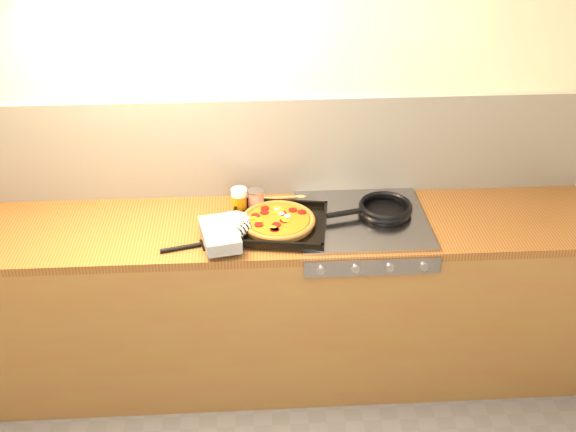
{
  "coord_description": "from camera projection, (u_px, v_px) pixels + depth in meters",
  "views": [
    {
      "loc": [
        -0.06,
        -1.57,
        2.54
      ],
      "look_at": [
        0.1,
        1.08,
        0.95
      ],
      "focal_mm": 42.0,
      "sensor_mm": 36.0,
      "label": 1
    }
  ],
  "objects": [
    {
      "name": "frying_pan",
      "position": [
        384.0,
        208.0,
        3.18
      ],
      "size": [
        0.44,
        0.31,
        0.04
      ],
      "color": "black",
      "rests_on": "stovetop"
    },
    {
      "name": "pizza_on_tray",
      "position": [
        262.0,
        224.0,
        3.04
      ],
      "size": [
        0.61,
        0.49,
        0.07
      ],
      "color": "black",
      "rests_on": "stovetop"
    },
    {
      "name": "wooden_spoon",
      "position": [
        283.0,
        198.0,
        3.33
      ],
      "size": [
        0.3,
        0.04,
        0.02
      ],
      "color": "#A87347",
      "rests_on": "counter_run"
    },
    {
      "name": "room_shell",
      "position": [
        264.0,
        149.0,
        3.25
      ],
      "size": [
        3.2,
        3.2,
        3.2
      ],
      "color": "white",
      "rests_on": "ground"
    },
    {
      "name": "black_spatula",
      "position": [
        194.0,
        246.0,
        2.96
      ],
      "size": [
        0.29,
        0.12,
        0.02
      ],
      "color": "black",
      "rests_on": "counter_run"
    },
    {
      "name": "tomato_can",
      "position": [
        256.0,
        201.0,
        3.21
      ],
      "size": [
        0.08,
        0.08,
        0.11
      ],
      "color": "maroon",
      "rests_on": "counter_run"
    },
    {
      "name": "juice_glass",
      "position": [
        239.0,
        201.0,
        3.19
      ],
      "size": [
        0.09,
        0.09,
        0.13
      ],
      "color": "orange",
      "rests_on": "counter_run"
    },
    {
      "name": "counter_run",
      "position": [
        268.0,
        300.0,
        3.37
      ],
      "size": [
        3.2,
        0.62,
        0.9
      ],
      "color": "brown",
      "rests_on": "ground"
    },
    {
      "name": "stovetop",
      "position": [
        362.0,
        220.0,
        3.16
      ],
      "size": [
        0.6,
        0.56,
        0.02
      ],
      "primitive_type": "cube",
      "color": "#9A9BA0",
      "rests_on": "counter_run"
    }
  ]
}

